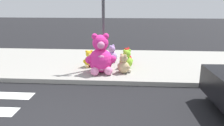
% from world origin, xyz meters
% --- Properties ---
extents(sidewalk, '(28.00, 4.40, 0.15)m').
position_xyz_m(sidewalk, '(0.00, 5.20, 0.07)').
color(sidewalk, '#9E9B93').
rests_on(sidewalk, ground_plane).
extents(sign_pole, '(0.56, 0.11, 3.20)m').
position_xyz_m(sign_pole, '(1.00, 4.40, 1.85)').
color(sign_pole, '#4C4C51').
rests_on(sign_pole, sidewalk).
extents(plush_pink_large, '(1.02, 0.93, 1.34)m').
position_xyz_m(plush_pink_large, '(0.96, 3.81, 0.68)').
color(plush_pink_large, '#F22D93').
rests_on(plush_pink_large, sidewalk).
extents(plush_lavender, '(0.51, 0.49, 0.70)m').
position_xyz_m(plush_lavender, '(1.22, 5.14, 0.43)').
color(plush_lavender, '#B28CD8').
rests_on(plush_lavender, sidewalk).
extents(plush_tan, '(0.48, 0.47, 0.66)m').
position_xyz_m(plush_tan, '(1.74, 3.83, 0.42)').
color(plush_tan, tan).
rests_on(plush_tan, sidewalk).
extents(plush_lime, '(0.50, 0.50, 0.69)m').
position_xyz_m(plush_lime, '(1.83, 4.43, 0.43)').
color(plush_lime, '#8CD133').
rests_on(plush_lime, sidewalk).
extents(plush_red, '(0.46, 0.45, 0.64)m').
position_xyz_m(plush_red, '(1.82, 4.97, 0.41)').
color(plush_red, red).
rests_on(plush_red, sidewalk).
extents(plush_yellow, '(0.47, 0.45, 0.63)m').
position_xyz_m(plush_yellow, '(0.46, 4.46, 0.40)').
color(plush_yellow, yellow).
rests_on(plush_yellow, sidewalk).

